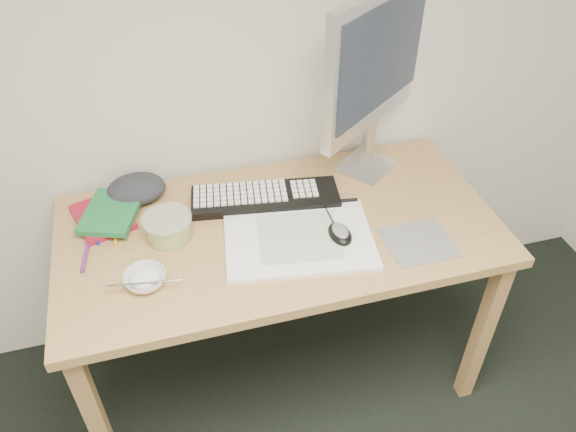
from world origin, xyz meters
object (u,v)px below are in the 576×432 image
monitor (377,64)px  rice_bowl (145,279)px  desk (280,245)px  sketchpad (299,238)px  keyboard (265,198)px

monitor → rice_bowl: monitor is taller
desk → rice_bowl: 0.47m
desk → monitor: bearing=31.3°
desk → monitor: monitor is taller
desk → rice_bowl: size_ratio=11.55×
monitor → desk: bearing=174.3°
desk → monitor: (0.39, 0.24, 0.48)m
sketchpad → rice_bowl: bearing=-163.9°
keyboard → rice_bowl: size_ratio=4.06×
desk → rice_bowl: rice_bowl is taller
sketchpad → monitor: monitor is taller
monitor → rice_bowl: size_ratio=5.29×
desk → keyboard: keyboard is taller
sketchpad → desk: bearing=125.8°
monitor → sketchpad: bearing=-174.8°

